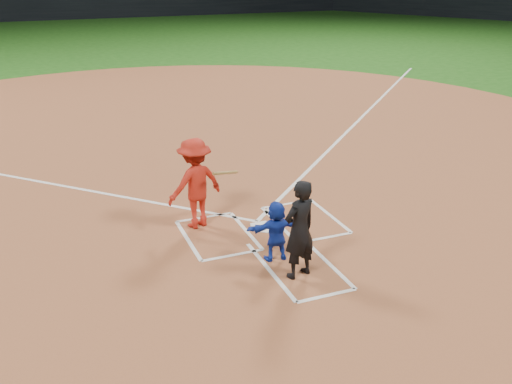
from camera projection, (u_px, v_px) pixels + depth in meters
name	position (u px, v px, depth m)	size (l,w,h in m)	color
ground	(262.00, 228.00, 11.82)	(120.00, 120.00, 0.00)	#1B4E13
home_plate_dirt	(186.00, 146.00, 16.98)	(28.00, 28.00, 0.01)	brown
stadium_wall_far	(65.00, 1.00, 52.49)	(80.00, 1.20, 3.20)	black
home_plate	(262.00, 227.00, 11.81)	(0.60, 0.60, 0.02)	white
catcher	(276.00, 231.00, 10.36)	(1.06, 0.34, 1.14)	#1533AF
umpire	(299.00, 230.00, 9.68)	(0.65, 0.43, 1.79)	black
chalk_markings	(192.00, 153.00, 16.36)	(28.35, 17.32, 0.01)	white
batter_at_plate	(195.00, 183.00, 11.55)	(1.64, 1.02, 1.88)	#B32013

